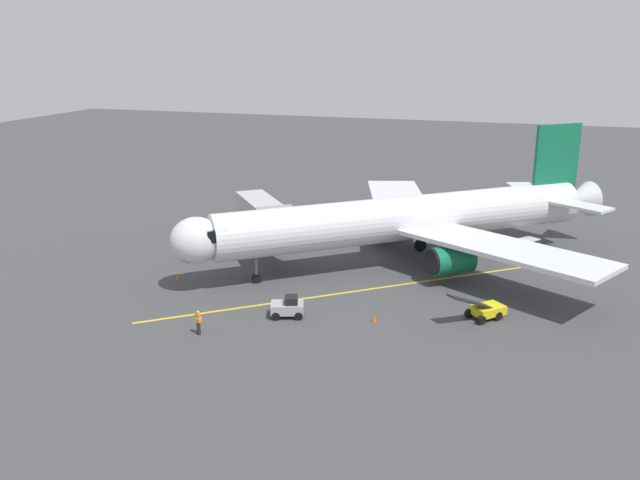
# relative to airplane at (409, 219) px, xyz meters

# --- Properties ---
(ground_plane) EXTENTS (220.00, 220.00, 0.00)m
(ground_plane) POSITION_rel_airplane_xyz_m (2.14, 0.73, -4.00)
(ground_plane) COLOR #424244
(apron_lead_in_line) EXTENTS (31.28, 25.30, 0.01)m
(apron_lead_in_line) POSITION_rel_airplane_xyz_m (0.22, 6.18, -4.00)
(apron_lead_in_line) COLOR yellow
(apron_lead_in_line) RESTS_ON ground
(airplane) EXTENTS (34.03, 31.97, 11.50)m
(airplane) POSITION_rel_airplane_xyz_m (0.00, 0.00, 0.00)
(airplane) COLOR silver
(airplane) RESTS_ON ground
(jet_bridge) EXTENTS (8.79, 10.10, 5.40)m
(jet_bridge) POSITION_rel_airplane_xyz_m (12.15, 2.91, -0.24)
(jet_bridge) COLOR #B7B7BC
(jet_bridge) RESTS_ON ground
(ground_crew_marshaller) EXTENTS (0.33, 0.44, 1.71)m
(ground_crew_marshaller) POSITION_rel_airplane_xyz_m (18.42, 5.92, -3.12)
(ground_crew_marshaller) COLOR #23232D
(ground_crew_marshaller) RESTS_ON ground
(ground_crew_wing_walker) EXTENTS (0.34, 0.45, 1.71)m
(ground_crew_wing_walker) POSITION_rel_airplane_xyz_m (13.69, 1.28, -3.12)
(ground_crew_wing_walker) COLOR #23232D
(ground_crew_wing_walker) RESTS_ON ground
(ground_crew_loader) EXTENTS (0.45, 0.35, 1.71)m
(ground_crew_loader) POSITION_rel_airplane_xyz_m (10.53, 18.92, -3.12)
(ground_crew_loader) COLOR #23232D
(ground_crew_loader) RESTS_ON ground
(baggage_cart_near_nose) EXTENTS (2.61, 2.94, 1.27)m
(baggage_cart_near_nose) POSITION_rel_airplane_xyz_m (-9.79, -6.07, -3.35)
(baggage_cart_near_nose) COLOR white
(baggage_cart_near_nose) RESTS_ON ground
(tug_portside) EXTENTS (2.68, 2.70, 1.50)m
(tug_portside) POSITION_rel_airplane_xyz_m (7.79, -13.79, -3.30)
(tug_portside) COLOR #9E9EA3
(tug_portside) RESTS_ON ground
(tug_starboard_side) EXTENTS (2.67, 2.19, 1.50)m
(tug_starboard_side) POSITION_rel_airplane_xyz_m (5.93, 14.27, -3.30)
(tug_starboard_side) COLOR #9E9EA3
(tug_starboard_side) RESTS_ON ground
(belt_loader_rear_apron) EXTENTS (4.04, 4.12, 2.32)m
(belt_loader_rear_apron) POSITION_rel_airplane_xyz_m (-7.38, 10.47, -3.29)
(belt_loader_rear_apron) COLOR yellow
(belt_loader_rear_apron) RESTS_ON ground
(safety_cone_nose_left) EXTENTS (0.32, 0.32, 0.55)m
(safety_cone_nose_left) POSITION_rel_airplane_xyz_m (17.19, 9.91, -3.73)
(safety_cone_nose_left) COLOR #F2590F
(safety_cone_nose_left) RESTS_ON ground
(safety_cone_nose_right) EXTENTS (0.32, 0.32, 0.55)m
(safety_cone_nose_right) POSITION_rel_airplane_xyz_m (-0.10, 13.35, -3.73)
(safety_cone_nose_right) COLOR #F2590F
(safety_cone_nose_right) RESTS_ON ground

